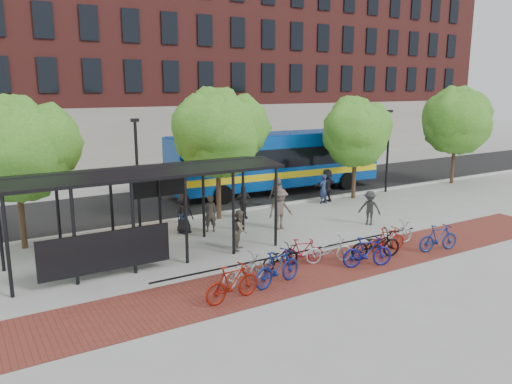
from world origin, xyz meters
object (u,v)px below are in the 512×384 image
bike_5 (302,251)px  pedestrian_8 (240,230)px  bike_4 (280,257)px  pedestrian_1 (210,213)px  lamp_post_left (137,171)px  tree_b (219,130)px  pedestrian_2 (181,215)px  bus_shelter (143,182)px  bike_1 (232,283)px  tree_a (17,145)px  tree_d (457,118)px  pedestrian_0 (184,213)px  pedestrian_6 (277,192)px  pedestrian_4 (243,202)px  bike_6 (329,250)px  pedestrian_9 (370,208)px  lamp_post_right (388,149)px  pedestrian_7 (323,189)px  tree_c (356,130)px  bike_11 (438,238)px  bus (277,158)px  bike_8 (376,244)px  pedestrian_5 (327,186)px  pedestrian_3 (281,209)px  bike_7 (367,252)px  bike_3 (277,268)px  bike_9 (388,239)px  bike_2 (244,270)px

bike_5 → pedestrian_8: 2.94m
bike_4 → pedestrian_1: pedestrian_1 is taller
lamp_post_left → pedestrian_8: (2.49, -5.10, -1.92)m
tree_b → pedestrian_2: bearing=-153.3°
bus_shelter → bike_1: 5.85m
tree_a → lamp_post_left: (4.91, 0.25, -1.49)m
tree_d → pedestrian_0: size_ratio=3.58×
lamp_post_left → pedestrian_1: size_ratio=2.99×
pedestrian_6 → bike_4: bearing=66.9°
bike_4 → pedestrian_0: (-1.13, 6.09, 0.47)m
bike_4 → pedestrian_4: size_ratio=1.00×
tree_d → pedestrian_8: tree_d is taller
tree_b → pedestrian_4: size_ratio=3.86×
lamp_post_left → pedestrian_2: size_ratio=3.16×
bike_6 → tree_a: bearing=67.1°
pedestrian_2 → pedestrian_9: size_ratio=0.98×
lamp_post_right → pedestrian_1: lamp_post_right is taller
pedestrian_0 → pedestrian_9: 8.82m
pedestrian_2 → pedestrian_7: pedestrian_7 is taller
tree_c → bike_11: 10.57m
tree_a → bus: 15.63m
tree_a → bus: bearing=14.4°
bike_4 → pedestrian_9: size_ratio=1.01×
tree_b → bike_8: bearing=-74.8°
pedestrian_1 → pedestrian_5: (8.41, 1.93, 0.11)m
pedestrian_3 → pedestrian_6: pedestrian_3 is taller
tree_d → pedestrian_5: 11.64m
pedestrian_9 → pedestrian_2: bearing=-148.5°
tree_c → bike_1: 16.45m
bus_shelter → lamp_post_right: bearing=13.4°
lamp_post_left → bus: bearing=19.6°
bike_6 → pedestrian_4: (0.46, 7.27, 0.35)m
bike_5 → bike_1: bearing=134.5°
bus_shelter → pedestrian_5: size_ratio=5.51×
pedestrian_0 → tree_a: bearing=151.0°
pedestrian_6 → tree_d: bearing=-171.8°
tree_d → pedestrian_1: size_ratio=3.82×
bike_7 → pedestrian_3: pedestrian_3 is taller
pedestrian_6 → pedestrian_5: bearing=-177.8°
bike_7 → bike_4: bearing=81.6°
bike_11 → bike_3: bearing=98.2°
bike_4 → pedestrian_4: (2.40, 6.88, 0.40)m
bike_1 → bike_8: bearing=-91.8°
bike_6 → pedestrian_3: size_ratio=0.97×
bike_9 → pedestrian_6: size_ratio=1.01×
pedestrian_3 → pedestrian_5: 6.32m
tree_c → tree_d: bearing=0.0°
bus_shelter → lamp_post_right: lamp_post_right is taller
bike_2 → pedestrian_4: 8.62m
bike_4 → pedestrian_2: pedestrian_2 is taller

